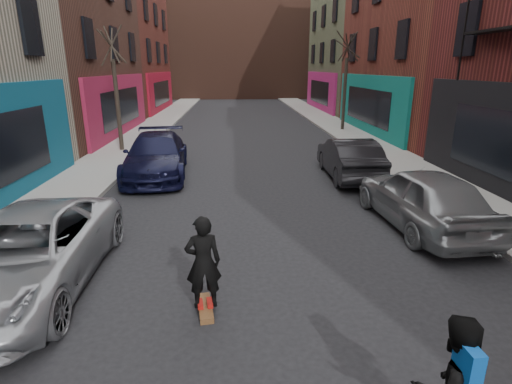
{
  "coord_description": "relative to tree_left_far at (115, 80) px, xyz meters",
  "views": [
    {
      "loc": [
        -0.79,
        -1.37,
        3.93
      ],
      "look_at": [
        -0.38,
        6.06,
        1.6
      ],
      "focal_mm": 28.0,
      "sensor_mm": 36.0,
      "label": 1
    }
  ],
  "objects": [
    {
      "name": "sidewalk_left",
      "position": [
        -0.05,
        12.0,
        -3.31
      ],
      "size": [
        2.5,
        84.0,
        0.13
      ],
      "primitive_type": "cube",
      "color": "gray",
      "rests_on": "ground"
    },
    {
      "name": "sidewalk_right",
      "position": [
        12.45,
        12.0,
        -3.31
      ],
      "size": [
        2.5,
        84.0,
        0.13
      ],
      "primitive_type": "cube",
      "color": "gray",
      "rests_on": "ground"
    },
    {
      "name": "building_far",
      "position": [
        6.2,
        38.0,
        3.62
      ],
      "size": [
        40.0,
        10.0,
        14.0
      ],
      "primitive_type": "cube",
      "color": "#47281E",
      "rests_on": "ground"
    },
    {
      "name": "tree_left_far",
      "position": [
        0.0,
        0.0,
        0.0
      ],
      "size": [
        2.0,
        2.0,
        6.5
      ],
      "primitive_type": null,
      "color": "black",
      "rests_on": "sidewalk_left"
    },
    {
      "name": "tree_right_far",
      "position": [
        12.4,
        6.0,
        0.15
      ],
      "size": [
        2.0,
        2.0,
        6.8
      ],
      "primitive_type": null,
      "color": "black",
      "rests_on": "sidewalk_right"
    },
    {
      "name": "parked_left_far",
      "position": [
        1.6,
        -12.58,
        -2.67
      ],
      "size": [
        2.42,
        5.16,
        1.43
      ],
      "primitive_type": "imported",
      "rotation": [
        0.0,
        0.0,
        0.01
      ],
      "color": "#9B9EA4",
      "rests_on": "ground"
    },
    {
      "name": "parked_left_end",
      "position": [
        2.5,
        -4.52,
        -2.6
      ],
      "size": [
        2.62,
        5.53,
        1.56
      ],
      "primitive_type": "imported",
      "rotation": [
        0.0,
        0.0,
        0.08
      ],
      "color": "black",
      "rests_on": "ground"
    },
    {
      "name": "parked_right_far",
      "position": [
        10.15,
        -10.05,
        -2.59
      ],
      "size": [
        2.18,
        4.75,
        1.58
      ],
      "primitive_type": "imported",
      "rotation": [
        0.0,
        0.0,
        3.21
      ],
      "color": "gray",
      "rests_on": "ground"
    },
    {
      "name": "parked_right_end",
      "position": [
        9.64,
        -5.2,
        -2.64
      ],
      "size": [
        1.66,
        4.52,
        1.48
      ],
      "primitive_type": "imported",
      "rotation": [
        0.0,
        0.0,
        3.12
      ],
      "color": "black",
      "rests_on": "ground"
    },
    {
      "name": "skateboard",
      "position": [
        4.88,
        -13.49,
        -3.33
      ],
      "size": [
        0.34,
        0.82,
        0.1
      ],
      "primitive_type": "cube",
      "rotation": [
        0.0,
        0.0,
        0.15
      ],
      "color": "brown",
      "rests_on": "ground"
    },
    {
      "name": "skateboarder",
      "position": [
        4.88,
        -13.49,
        -2.48
      ],
      "size": [
        0.64,
        0.47,
        1.61
      ],
      "primitive_type": "imported",
      "rotation": [
        0.0,
        0.0,
        3.29
      ],
      "color": "black",
      "rests_on": "skateboard"
    }
  ]
}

